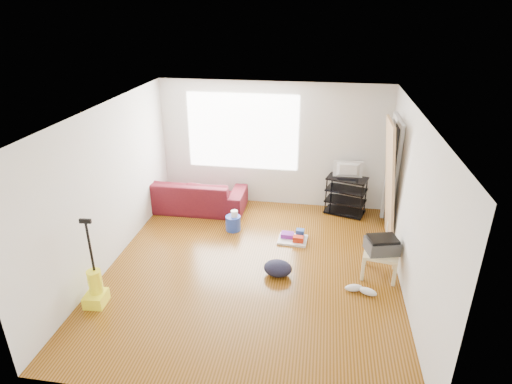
% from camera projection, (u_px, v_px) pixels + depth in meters
% --- Properties ---
extents(room, '(4.51, 5.01, 2.51)m').
position_uv_depth(room, '(258.00, 193.00, 6.35)').
color(room, '#4E2E06').
rests_on(room, ground).
extents(sofa, '(2.19, 0.86, 0.64)m').
position_uv_depth(sofa, '(192.00, 208.00, 8.72)').
color(sofa, '#430C18').
rests_on(sofa, ground).
extents(tv_stand, '(0.85, 0.63, 0.76)m').
position_uv_depth(tv_stand, '(346.00, 195.00, 8.36)').
color(tv_stand, black).
rests_on(tv_stand, ground).
extents(tv, '(0.56, 0.07, 0.32)m').
position_uv_depth(tv, '(348.00, 170.00, 8.15)').
color(tv, black).
rests_on(tv, tv_stand).
extents(side_table, '(0.57, 0.57, 0.41)m').
position_uv_depth(side_table, '(381.00, 255.00, 6.47)').
color(side_table, tan).
rests_on(side_table, ground).
extents(printer, '(0.54, 0.46, 0.24)m').
position_uv_depth(printer, '(382.00, 245.00, 6.40)').
color(printer, '#333333').
rests_on(printer, side_table).
extents(bucket, '(0.34, 0.34, 0.28)m').
position_uv_depth(bucket, '(233.00, 230.00, 7.90)').
color(bucket, '#223FB2').
rests_on(bucket, ground).
extents(toilet_paper, '(0.13, 0.13, 0.12)m').
position_uv_depth(toilet_paper, '(235.00, 220.00, 7.81)').
color(toilet_paper, white).
rests_on(toilet_paper, bucket).
extents(cleaning_tray, '(0.52, 0.43, 0.18)m').
position_uv_depth(cleaning_tray, '(294.00, 238.00, 7.52)').
color(cleaning_tray, silver).
rests_on(cleaning_tray, ground).
extents(backpack, '(0.47, 0.39, 0.24)m').
position_uv_depth(backpack, '(278.00, 275.00, 6.59)').
color(backpack, black).
rests_on(backpack, ground).
extents(sneakers, '(0.48, 0.25, 0.11)m').
position_uv_depth(sneakers, '(361.00, 290.00, 6.17)').
color(sneakers, silver).
rests_on(sneakers, ground).
extents(vacuum, '(0.29, 0.33, 1.29)m').
position_uv_depth(vacuum, '(95.00, 289.00, 5.89)').
color(vacuum, '#FFF722').
rests_on(vacuum, ground).
extents(door_panel, '(0.27, 0.86, 2.14)m').
position_uv_depth(door_panel, '(382.00, 239.00, 7.59)').
color(door_panel, '#9C7B4F').
rests_on(door_panel, ground).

